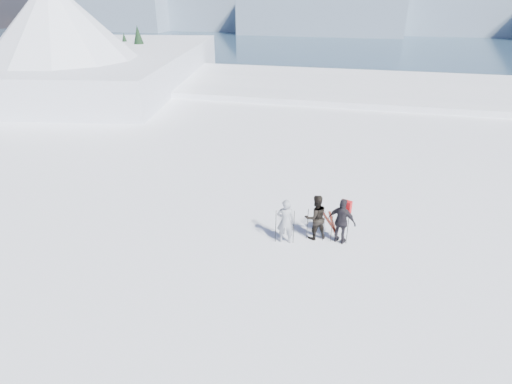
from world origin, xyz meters
TOP-DOWN VIEW (x-y plane):
  - lake_basin at (0.00, 30.00)m, footprint 820.00×820.00m
  - far_mountain_range at (29.60, 454.78)m, footprint 770.00×110.00m
  - near_ridge at (-26.56, 29.34)m, footprint 31.37×35.68m
  - skier_grey at (-1.17, 2.10)m, footprint 0.70×0.51m
  - skier_dark at (-0.14, 2.64)m, footprint 1.09×1.01m
  - skier_pack at (0.83, 2.56)m, footprint 1.14×0.77m
  - backpack at (0.91, 2.79)m, footprint 0.43×0.33m
  - ski_poles at (-0.21, 2.35)m, footprint 2.59×0.55m
  - skis_loose at (0.39, 3.95)m, footprint 0.78×1.68m

SIDE VIEW (x-z plane):
  - far_mountain_range at x=29.60m, z-range -33.69..19.31m
  - lake_basin at x=0.00m, z-range -42.31..29.31m
  - near_ridge at x=-26.56m, z-range -16.29..9.33m
  - skis_loose at x=0.39m, z-range 0.00..0.03m
  - ski_poles at x=-0.21m, z-range -0.05..1.32m
  - skier_grey at x=-1.17m, z-range 0.00..1.76m
  - skier_dark at x=-0.14m, z-range 0.00..1.78m
  - skier_pack at x=0.83m, z-range 0.00..1.79m
  - backpack at x=0.91m, z-range 1.79..2.28m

